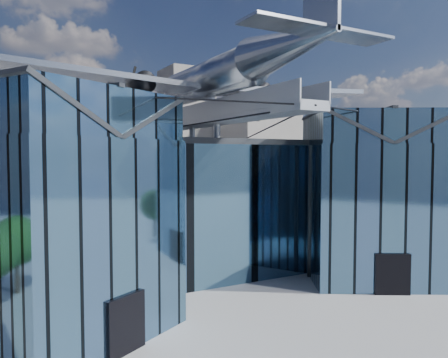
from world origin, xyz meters
TOP-DOWN VIEW (x-y plane):
  - ground_plane at (0.00, 0.00)m, footprint 120.00×120.00m
  - museum at (0.00, 5.82)m, footprint 32.88×24.50m
  - bg_towers at (1.45, 50.49)m, footprint 77.00×24.50m
  - tree_side_e at (30.27, 9.25)m, footprint 3.47×3.47m

SIDE VIEW (x-z plane):
  - ground_plane at x=0.00m, z-range 0.00..0.00m
  - tree_side_e at x=30.27m, z-range 0.89..5.96m
  - museum at x=0.00m, z-range -3.26..14.34m
  - bg_towers at x=1.45m, z-range -2.99..23.01m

